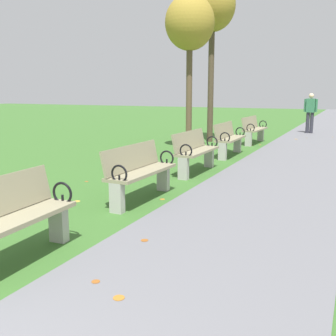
% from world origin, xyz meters
% --- Properties ---
extents(paved_walkway, '(2.56, 44.00, 0.02)m').
position_xyz_m(paved_walkway, '(1.28, 18.00, 0.01)').
color(paved_walkway, slate).
rests_on(paved_walkway, ground).
extents(park_bench_2, '(0.54, 1.62, 0.90)m').
position_xyz_m(park_bench_2, '(-0.50, 2.63, 0.49)').
color(park_bench_2, gray).
rests_on(park_bench_2, ground).
extents(park_bench_3, '(0.50, 1.61, 0.90)m').
position_xyz_m(park_bench_3, '(-0.50, 5.36, 0.49)').
color(park_bench_3, gray).
rests_on(park_bench_3, ground).
extents(park_bench_4, '(0.49, 1.61, 0.90)m').
position_xyz_m(park_bench_4, '(-0.50, 7.81, 0.49)').
color(park_bench_4, gray).
rests_on(park_bench_4, ground).
extents(park_bench_5, '(0.49, 1.61, 0.90)m').
position_xyz_m(park_bench_5, '(-0.50, 10.32, 0.49)').
color(park_bench_5, gray).
rests_on(park_bench_5, ground).
extents(park_bench_6, '(0.54, 1.62, 0.90)m').
position_xyz_m(park_bench_6, '(-0.50, 13.18, 0.49)').
color(park_bench_6, gray).
rests_on(park_bench_6, ground).
extents(tree_1, '(1.40, 1.40, 4.40)m').
position_xyz_m(tree_1, '(-1.87, 10.79, 3.57)').
color(tree_1, brown).
rests_on(tree_1, ground).
extents(tree_2, '(1.52, 1.52, 5.33)m').
position_xyz_m(tree_2, '(-1.99, 13.03, 4.39)').
color(tree_2, '#4C3D2D').
rests_on(tree_2, ground).
extents(pedestrian_walking, '(0.53, 0.23, 1.62)m').
position_xyz_m(pedestrian_walking, '(0.85, 17.28, 0.93)').
color(pedestrian_walking, '#2D2D38').
rests_on(pedestrian_walking, paved_walkway).
extents(scattered_leaves, '(4.01, 17.93, 0.02)m').
position_xyz_m(scattered_leaves, '(-0.23, 5.91, 0.01)').
color(scattered_leaves, gold).
rests_on(scattered_leaves, ground).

